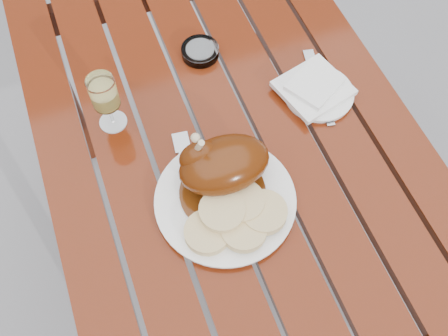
{
  "coord_description": "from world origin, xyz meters",
  "views": [
    {
      "loc": [
        -0.22,
        -0.57,
        1.66
      ],
      "look_at": [
        -0.05,
        -0.11,
        0.78
      ],
      "focal_mm": 40.0,
      "sensor_mm": 36.0,
      "label": 1
    }
  ],
  "objects_px": {
    "wine_glass": "(107,103)",
    "side_plate": "(318,94)",
    "dinner_plate": "(225,201)",
    "table": "(226,202)",
    "ashtray": "(200,51)"
  },
  "relations": [
    {
      "from": "table",
      "to": "ashtray",
      "type": "distance_m",
      "value": 0.45
    },
    {
      "from": "dinner_plate",
      "to": "side_plate",
      "type": "bearing_deg",
      "value": 31.2
    },
    {
      "from": "side_plate",
      "to": "table",
      "type": "bearing_deg",
      "value": -176.91
    },
    {
      "from": "table",
      "to": "side_plate",
      "type": "xyz_separation_m",
      "value": [
        0.23,
        0.01,
        0.38
      ]
    },
    {
      "from": "ashtray",
      "to": "wine_glass",
      "type": "bearing_deg",
      "value": -154.36
    },
    {
      "from": "side_plate",
      "to": "ashtray",
      "type": "height_order",
      "value": "ashtray"
    },
    {
      "from": "dinner_plate",
      "to": "wine_glass",
      "type": "distance_m",
      "value": 0.32
    },
    {
      "from": "wine_glass",
      "to": "dinner_plate",
      "type": "bearing_deg",
      "value": -59.1
    },
    {
      "from": "dinner_plate",
      "to": "side_plate",
      "type": "relative_size",
      "value": 1.78
    },
    {
      "from": "dinner_plate",
      "to": "side_plate",
      "type": "height_order",
      "value": "dinner_plate"
    },
    {
      "from": "dinner_plate",
      "to": "ashtray",
      "type": "bearing_deg",
      "value": 77.94
    },
    {
      "from": "dinner_plate",
      "to": "side_plate",
      "type": "distance_m",
      "value": 0.34
    },
    {
      "from": "table",
      "to": "wine_glass",
      "type": "distance_m",
      "value": 0.51
    },
    {
      "from": "wine_glass",
      "to": "ashtray",
      "type": "bearing_deg",
      "value": 25.64
    },
    {
      "from": "wine_glass",
      "to": "side_plate",
      "type": "distance_m",
      "value": 0.47
    }
  ]
}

